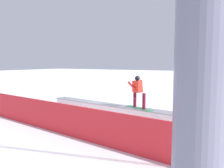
# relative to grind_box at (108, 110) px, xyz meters

# --- Properties ---
(ground_plane) EXTENTS (120.00, 120.00, 0.00)m
(ground_plane) POSITION_rel_grind_box_xyz_m (0.00, 0.00, -0.26)
(ground_plane) COLOR white
(grind_box) EXTENTS (6.98, 1.45, 0.56)m
(grind_box) POSITION_rel_grind_box_xyz_m (0.00, 0.00, 0.00)
(grind_box) COLOR white
(grind_box) RESTS_ON ground_plane
(snowboarder) EXTENTS (1.48, 0.88, 1.42)m
(snowboarder) POSITION_rel_grind_box_xyz_m (-1.61, 0.16, 1.08)
(snowboarder) COLOR #278246
(snowboarder) RESTS_ON grind_box
(safety_fence) EXTENTS (12.55, 1.56, 1.11)m
(safety_fence) POSITION_rel_grind_box_xyz_m (0.00, 3.23, 0.30)
(safety_fence) COLOR red
(safety_fence) RESTS_ON ground_plane
(trail_marker) EXTENTS (0.40, 0.10, 2.20)m
(trail_marker) POSITION_rel_grind_box_xyz_m (-4.56, -0.36, 0.91)
(trail_marker) COLOR #262628
(trail_marker) RESTS_ON ground_plane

